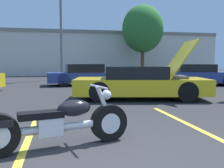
# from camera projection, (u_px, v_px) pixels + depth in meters

# --- Properties ---
(parking_stripe_middle) EXTENTS (0.12, 4.85, 0.01)m
(parking_stripe_middle) POSITION_uv_depth(u_px,v_px,m) (27.00, 142.00, 4.12)
(parking_stripe_middle) COLOR yellow
(parking_stripe_middle) RESTS_ON ground
(parking_stripe_back) EXTENTS (0.12, 4.85, 0.01)m
(parking_stripe_back) POSITION_uv_depth(u_px,v_px,m) (203.00, 131.00, 4.78)
(parking_stripe_back) COLOR yellow
(parking_stripe_back) RESTS_ON ground
(far_building) EXTENTS (32.00, 4.20, 4.40)m
(far_building) POSITION_uv_depth(u_px,v_px,m) (64.00, 52.00, 25.60)
(far_building) COLOR beige
(far_building) RESTS_ON ground
(light_pole) EXTENTS (1.21, 0.28, 8.15)m
(light_pole) POSITION_uv_depth(u_px,v_px,m) (62.00, 19.00, 18.13)
(light_pole) COLOR slate
(light_pole) RESTS_ON ground
(tree_background) EXTENTS (3.76, 3.76, 6.52)m
(tree_background) POSITION_uv_depth(u_px,v_px,m) (143.00, 29.00, 22.79)
(tree_background) COLOR brown
(tree_background) RESTS_ON ground
(motorcycle) EXTENTS (2.30, 0.86, 0.94)m
(motorcycle) POSITION_uv_depth(u_px,v_px,m) (58.00, 124.00, 3.82)
(motorcycle) COLOR black
(motorcycle) RESTS_ON ground
(show_car_hood_open) EXTENTS (4.93, 2.75, 2.09)m
(show_car_hood_open) POSITION_uv_depth(u_px,v_px,m) (141.00, 83.00, 8.93)
(show_car_hood_open) COLOR yellow
(show_car_hood_open) RESTS_ON ground
(parked_car_right_row) EXTENTS (4.79, 3.30, 1.20)m
(parked_car_right_row) POSITION_uv_depth(u_px,v_px,m) (198.00, 75.00, 14.49)
(parked_car_right_row) COLOR navy
(parked_car_right_row) RESTS_ON ground
(parked_car_mid_row) EXTENTS (4.62, 2.01, 1.21)m
(parked_car_mid_row) POSITION_uv_depth(u_px,v_px,m) (87.00, 75.00, 14.34)
(parked_car_mid_row) COLOR navy
(parked_car_mid_row) RESTS_ON ground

